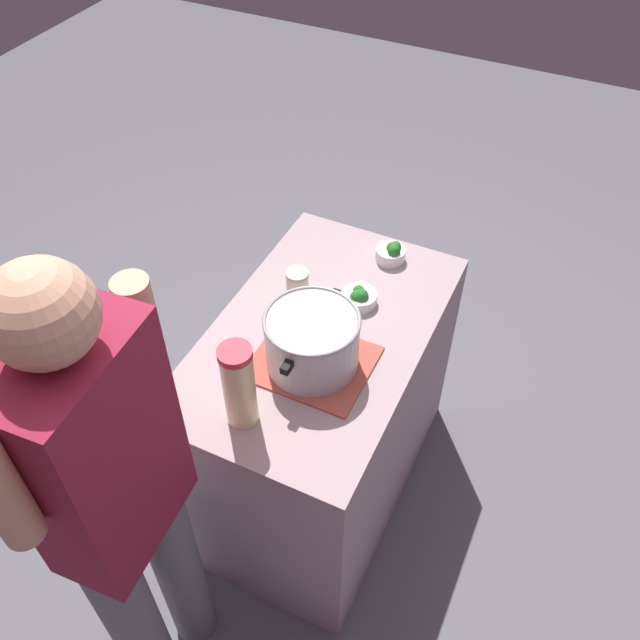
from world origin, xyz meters
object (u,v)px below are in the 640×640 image
cooking_pot (312,340)px  broccoli_bowl_center (359,297)px  lemonade_pitcher (239,386)px  person_cook (123,510)px  broccoli_bowl_front (392,253)px  mason_jar (298,289)px

cooking_pot → broccoli_bowl_center: size_ratio=3.03×
lemonade_pitcher → broccoli_bowl_center: size_ratio=2.42×
lemonade_pitcher → person_cook: size_ratio=0.16×
lemonade_pitcher → broccoli_bowl_front: bearing=171.2°
broccoli_bowl_front → broccoli_bowl_center: (0.25, -0.01, -0.00)m
cooking_pot → broccoli_bowl_center: 0.31m
broccoli_bowl_center → broccoli_bowl_front: bearing=176.8°
broccoli_bowl_center → lemonade_pitcher: bearing=-11.3°
mason_jar → person_cook: 0.88m
mason_jar → broccoli_bowl_front: mason_jar is taller
broccoli_bowl_front → mason_jar: bearing=-29.5°
lemonade_pitcher → mason_jar: (-0.47, -0.07, -0.07)m
cooking_pot → broccoli_bowl_front: size_ratio=3.38×
cooking_pot → mason_jar: size_ratio=2.50×
lemonade_pitcher → broccoli_bowl_front: lemonade_pitcher is taller
cooking_pot → lemonade_pitcher: lemonade_pitcher is taller
cooking_pot → person_cook: size_ratio=0.21×
mason_jar → person_cook: bearing=-1.2°
broccoli_bowl_front → person_cook: person_cook is taller
mason_jar → broccoli_bowl_center: (-0.09, 0.18, -0.04)m
person_cook → broccoli_bowl_center: bearing=168.5°
broccoli_bowl_front → broccoli_bowl_center: 0.25m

